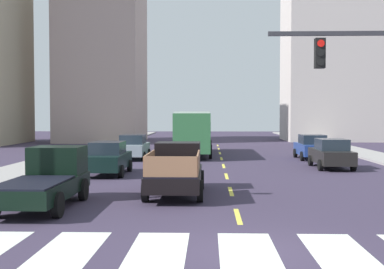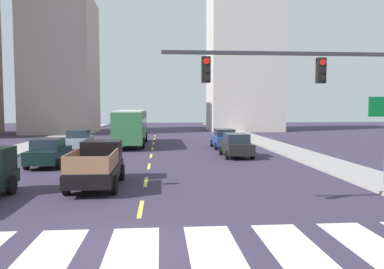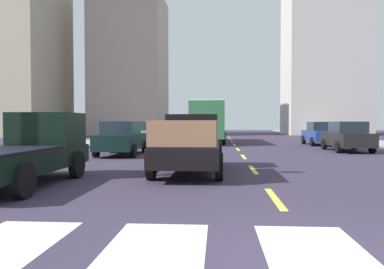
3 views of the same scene
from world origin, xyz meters
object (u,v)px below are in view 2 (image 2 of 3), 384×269
at_px(pickup_stakebed, 98,165).
at_px(sedan_near_left, 236,145).
at_px(sedan_far, 49,152).
at_px(traffic_signal_gantry, 355,89).
at_px(city_bus, 131,125).
at_px(sedan_near_right, 79,140).
at_px(sedan_mid, 224,139).

xyz_separation_m(pickup_stakebed, sedan_near_left, (8.39, 9.45, -0.08)).
bearing_deg(pickup_stakebed, sedan_far, 125.89).
relative_size(sedan_near_left, traffic_signal_gantry, 0.45).
distance_m(city_bus, sedan_far, 13.14).
distance_m(pickup_stakebed, sedan_far, 7.24).
distance_m(sedan_near_right, traffic_signal_gantry, 24.73).
distance_m(sedan_mid, traffic_signal_gantry, 21.22).
distance_m(sedan_near_left, traffic_signal_gantry, 15.41).
bearing_deg(city_bus, sedan_far, -110.47).
xyz_separation_m(sedan_mid, traffic_signal_gantry, (0.96, -20.93, 3.37)).
distance_m(city_bus, traffic_signal_gantry, 25.88).
distance_m(pickup_stakebed, traffic_signal_gantry, 11.44).
height_order(sedan_near_left, traffic_signal_gantry, traffic_signal_gantry).
bearing_deg(sedan_near_left, traffic_signal_gantry, -84.32).
relative_size(city_bus, traffic_signal_gantry, 1.11).
xyz_separation_m(pickup_stakebed, sedan_far, (-3.95, 6.07, -0.08)).
bearing_deg(city_bus, pickup_stakebed, -92.70).
relative_size(pickup_stakebed, sedan_near_left, 1.18).
bearing_deg(sedan_near_left, pickup_stakebed, -129.92).
bearing_deg(sedan_far, sedan_near_left, 15.26).
bearing_deg(sedan_mid, pickup_stakebed, -117.49).
height_order(city_bus, sedan_far, city_bus).
relative_size(sedan_near_left, sedan_near_right, 1.00).
xyz_separation_m(sedan_near_left, sedan_mid, (0.10, 5.93, 0.00)).
height_order(pickup_stakebed, traffic_signal_gantry, traffic_signal_gantry).
xyz_separation_m(pickup_stakebed, city_bus, (0.16, 18.51, 1.02)).
relative_size(sedan_mid, traffic_signal_gantry, 0.45).
relative_size(city_bus, sedan_near_left, 2.45).
bearing_deg(sedan_near_left, sedan_mid, 90.73).
bearing_deg(sedan_mid, sedan_far, -141.76).
bearing_deg(sedan_near_right, sedan_far, -90.04).
xyz_separation_m(sedan_near_right, sedan_mid, (12.45, 0.43, 0.00)).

